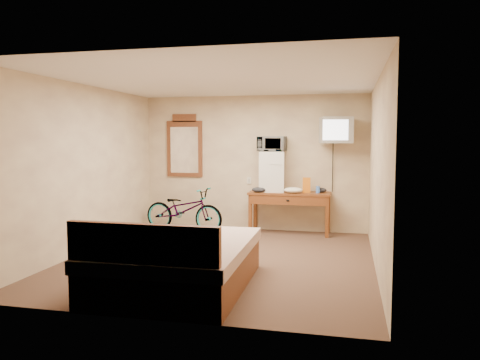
# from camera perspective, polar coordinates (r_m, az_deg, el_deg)

# --- Properties ---
(room) EXTENTS (4.60, 4.64, 2.50)m
(room) POSITION_cam_1_polar(r_m,az_deg,el_deg) (6.52, -2.34, 1.10)
(room) COLOR #473123
(room) RESTS_ON ground
(desk) EXTENTS (1.45, 0.56, 0.75)m
(desk) POSITION_cam_1_polar(r_m,az_deg,el_deg) (8.40, 6.04, -2.26)
(desk) COLOR brown
(desk) RESTS_ON floor
(mini_fridge) EXTENTS (0.49, 0.47, 0.72)m
(mini_fridge) POSITION_cam_1_polar(r_m,az_deg,el_deg) (8.46, 3.90, 1.04)
(mini_fridge) COLOR silver
(mini_fridge) RESTS_ON desk
(microwave) EXTENTS (0.51, 0.36, 0.27)m
(microwave) POSITION_cam_1_polar(r_m,az_deg,el_deg) (8.44, 3.92, 4.41)
(microwave) COLOR silver
(microwave) RESTS_ON mini_fridge
(snack_bag) EXTENTS (0.14, 0.09, 0.27)m
(snack_bag) POSITION_cam_1_polar(r_m,az_deg,el_deg) (8.35, 8.12, -0.62)
(snack_bag) COLOR orange
(snack_bag) RESTS_ON desk
(blue_cup) EXTENTS (0.07, 0.07, 0.12)m
(blue_cup) POSITION_cam_1_polar(r_m,az_deg,el_deg) (8.32, 9.48, -1.16)
(blue_cup) COLOR #437AE6
(blue_cup) RESTS_ON desk
(cloth_cream) EXTENTS (0.33, 0.25, 0.10)m
(cloth_cream) POSITION_cam_1_polar(r_m,az_deg,el_deg) (8.27, 6.51, -1.24)
(cloth_cream) COLOR white
(cloth_cream) RESTS_ON desk
(cloth_dark_a) EXTENTS (0.25, 0.19, 0.09)m
(cloth_dark_a) POSITION_cam_1_polar(r_m,az_deg,el_deg) (8.32, 2.30, -1.20)
(cloth_dark_a) COLOR black
(cloth_dark_a) RESTS_ON desk
(cloth_dark_b) EXTENTS (0.19, 0.16, 0.09)m
(cloth_dark_b) POSITION_cam_1_polar(r_m,az_deg,el_deg) (8.41, 9.87, -1.22)
(cloth_dark_b) COLOR black
(cloth_dark_b) RESTS_ON desk
(crt_television) EXTENTS (0.60, 0.65, 0.45)m
(crt_television) POSITION_cam_1_polar(r_m,az_deg,el_deg) (8.30, 11.61, 5.97)
(crt_television) COLOR black
(crt_television) RESTS_ON room
(wall_mirror) EXTENTS (0.71, 0.04, 1.20)m
(wall_mirror) POSITION_cam_1_polar(r_m,az_deg,el_deg) (9.08, -6.77, 4.08)
(wall_mirror) COLOR brown
(wall_mirror) RESTS_ON room
(bicycle) EXTENTS (1.60, 0.75, 0.81)m
(bicycle) POSITION_cam_1_polar(r_m,az_deg,el_deg) (8.66, -6.87, -3.61)
(bicycle) COLOR black
(bicycle) RESTS_ON floor
(bed) EXTENTS (1.61, 2.11, 0.90)m
(bed) POSITION_cam_1_polar(r_m,az_deg,el_deg) (5.43, -7.77, -9.98)
(bed) COLOR brown
(bed) RESTS_ON floor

